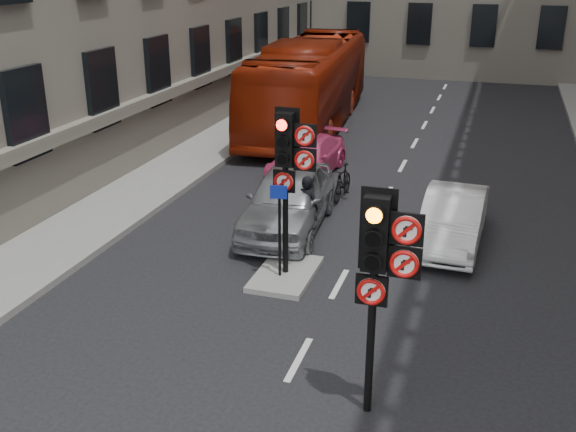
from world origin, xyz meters
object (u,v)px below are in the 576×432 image
Objects in this scene: signal_near at (381,258)px; motorcyclist at (307,207)px; car_silver at (288,199)px; info_sign at (279,218)px; car_pink at (307,157)px; car_white at (453,218)px; signal_far at (289,157)px; motorcycle at (343,182)px; bus_red at (310,83)px.

signal_near is 2.22× the size of motorcyclist.
info_sign reaches higher than car_silver.
info_sign is at bearing -73.63° from car_pink.
car_silver reaches higher than car_white.
signal_far is 0.89× the size of car_pink.
car_silver reaches higher than motorcycle.
bus_red is (-2.52, 10.86, 0.93)m from car_silver.
car_pink is 0.33× the size of bus_red.
info_sign reaches higher than motorcycle.
motorcycle is (1.57, -1.81, -0.10)m from car_pink.
car_pink is at bearing 95.47° from car_silver.
signal_far is at bearing -86.63° from motorcycle.
car_silver is 1.15× the size of car_pink.
motorcyclist is (-0.24, 2.20, -1.90)m from signal_far.
car_silver is at bearing 108.11° from signal_far.
motorcycle is (-3.26, 2.37, -0.17)m from car_white.
car_white is 12.50m from bus_red.
signal_near is at bearing -56.98° from signal_far.
car_silver is at bearing 94.95° from info_sign.
bus_red is at bearing -62.51° from motorcyclist.
car_pink reaches higher than motorcycle.
bus_red is 14.10m from info_sign.
motorcycle is at bearing -44.22° from car_pink.
bus_red is at bearing 94.18° from info_sign.
bus_red reaches higher than info_sign.
car_white reaches higher than motorcycle.
signal_far is at bearing -76.30° from car_silver.
bus_red reaches higher than car_silver.
signal_near is 12.07m from car_pink.
car_pink is at bearing 110.90° from signal_near.
car_silver is 11.18m from bus_red.
car_pink is (-4.24, 11.12, -2.00)m from signal_near.
signal_near is at bearing -66.87° from car_silver.
signal_near is 4.77m from signal_far.
signal_far is at bearing -80.38° from bus_red.
signal_near is at bearing 126.49° from motorcyclist.
car_silver is 4.54m from car_pink.
signal_near reaches higher than motorcycle.
car_pink is 2.40m from motorcycle.
signal_near is 0.77× the size of car_silver.
signal_near is 7.05m from motorcyclist.
motorcycle is at bearing -72.45° from bus_red.
signal_far is 0.77× the size of car_silver.
car_pink is 5.12m from motorcyclist.
car_pink is at bearing 133.54° from motorcycle.
motorcyclist is at bearing -165.98° from car_white.
signal_near is 0.91× the size of car_white.
motorcycle is (-0.07, 5.30, -2.22)m from signal_far.
car_white is 4.65m from info_sign.
car_pink is at bearing 103.01° from signal_far.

